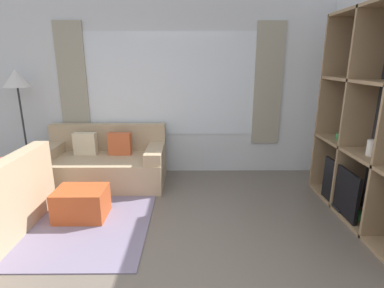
{
  "coord_description": "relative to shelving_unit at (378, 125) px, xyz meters",
  "views": [
    {
      "loc": [
        0.3,
        -1.81,
        1.81
      ],
      "look_at": [
        0.33,
        1.66,
        0.85
      ],
      "focal_mm": 28.0,
      "sensor_mm": 36.0,
      "label": 1
    }
  ],
  "objects": [
    {
      "name": "area_rug",
      "position": [
        -3.61,
        0.19,
        -1.14
      ],
      "size": [
        2.21,
        2.18,
        0.01
      ],
      "primitive_type": "cube",
      "color": "slate",
      "rests_on": "ground_plane"
    },
    {
      "name": "floor_lamp",
      "position": [
        -4.6,
        1.4,
        0.34
      ],
      "size": [
        0.4,
        0.4,
        1.7
      ],
      "color": "black",
      "rests_on": "ground_plane"
    },
    {
      "name": "couch_main",
      "position": [
        -3.34,
        1.2,
        -0.84
      ],
      "size": [
        1.83,
        0.96,
        0.85
      ],
      "color": "tan",
      "rests_on": "ground_plane"
    },
    {
      "name": "wall_back",
      "position": [
        -2.33,
        1.71,
        0.21
      ],
      "size": [
        6.18,
        0.11,
        2.7
      ],
      "color": "silver",
      "rests_on": "ground_plane"
    },
    {
      "name": "ottoman",
      "position": [
        -3.32,
        0.09,
        -0.96
      ],
      "size": [
        0.58,
        0.44,
        0.37
      ],
      "color": "#B74C23",
      "rests_on": "ground_plane"
    },
    {
      "name": "shelving_unit",
      "position": [
        0.0,
        0.0,
        0.0
      ],
      "size": [
        0.4,
        2.11,
        2.4
      ],
      "color": "#232328",
      "rests_on": "ground_plane"
    }
  ]
}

